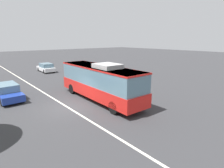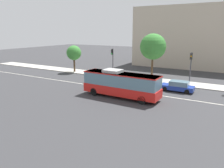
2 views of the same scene
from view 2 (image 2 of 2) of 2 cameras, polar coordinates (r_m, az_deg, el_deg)
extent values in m
plane|color=#333335|center=(30.63, 5.50, -1.96)|extent=(160.00, 160.00, 0.00)
cube|color=#B2ADA3|center=(37.77, 10.60, 0.99)|extent=(80.00, 3.60, 0.14)
cube|color=silver|center=(30.63, 5.50, -1.95)|extent=(76.00, 0.16, 0.01)
cube|color=red|center=(27.67, 2.34, -1.53)|extent=(10.05, 2.71, 1.10)
cube|color=slate|center=(27.34, 2.36, 1.18)|extent=(9.85, 2.63, 1.58)
cube|color=red|center=(27.20, 2.38, 2.67)|extent=(9.95, 2.68, 0.12)
cube|color=#B2B2B2|center=(27.74, 0.22, 3.41)|extent=(2.24, 1.85, 0.36)
cylinder|color=black|center=(27.36, 9.69, -2.93)|extent=(1.01, 0.32, 1.00)
cylinder|color=black|center=(25.41, 7.82, -4.16)|extent=(1.01, 0.32, 1.00)
cylinder|color=black|center=(30.41, -2.25, -1.04)|extent=(1.01, 0.32, 1.00)
cylinder|color=black|center=(28.68, -4.70, -2.00)|extent=(1.01, 0.32, 1.00)
cube|color=#1E3899|center=(31.88, 16.58, -0.88)|extent=(4.52, 1.86, 0.60)
cube|color=slate|center=(31.68, 17.10, 0.15)|extent=(2.54, 1.69, 0.64)
cylinder|color=black|center=(31.53, 13.57, -1.23)|extent=(0.64, 0.23, 0.64)
cylinder|color=black|center=(33.02, 14.36, -0.60)|extent=(0.64, 0.23, 0.64)
cylinder|color=black|center=(30.88, 18.91, -1.91)|extent=(0.64, 0.23, 0.64)
cylinder|color=black|center=(32.41, 19.46, -1.24)|extent=(0.64, 0.23, 0.64)
cylinder|color=#47474C|center=(39.15, 0.22, 5.43)|extent=(0.16, 0.16, 5.20)
cube|color=black|center=(38.66, 0.04, 8.39)|extent=(0.34, 0.30, 0.96)
sphere|color=#2D2D2D|center=(38.50, -0.06, 8.84)|extent=(0.22, 0.22, 0.22)
sphere|color=#2D2D2D|center=(38.53, -0.06, 8.37)|extent=(0.22, 0.22, 0.22)
sphere|color=#1ED838|center=(38.56, -0.06, 7.90)|extent=(0.22, 0.22, 0.22)
cylinder|color=#47474C|center=(34.36, 19.71, 3.46)|extent=(0.16, 0.16, 5.20)
cube|color=black|center=(33.81, 19.93, 6.80)|extent=(0.34, 0.30, 0.96)
sphere|color=#2D2D2D|center=(33.63, 19.94, 7.32)|extent=(0.22, 0.22, 0.22)
sphere|color=#F9A514|center=(33.66, 19.89, 6.78)|extent=(0.22, 0.22, 0.22)
sphere|color=#2D2D2D|center=(33.70, 19.85, 6.24)|extent=(0.22, 0.22, 0.22)
cylinder|color=#4C3823|center=(44.97, -9.76, 4.80)|extent=(0.36, 0.36, 2.85)
sphere|color=#387F33|center=(44.66, -9.89, 8.00)|extent=(2.92, 2.92, 2.92)
cylinder|color=#4C3823|center=(38.90, 10.38, 4.21)|extent=(0.36, 0.36, 3.93)
sphere|color=#387F33|center=(38.48, 10.61, 9.54)|extent=(4.43, 4.43, 4.43)
cube|color=#B7A893|center=(55.90, 21.13, 11.35)|extent=(26.65, 13.62, 13.60)
camera|label=1|loc=(41.92, -7.55, 9.85)|focal=29.30mm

